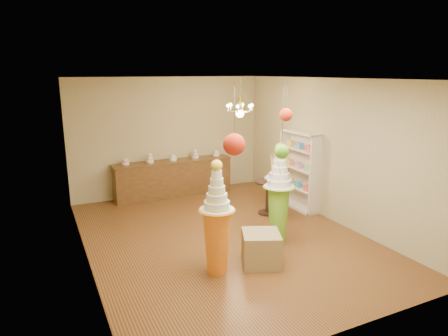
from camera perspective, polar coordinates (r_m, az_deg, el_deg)
name	(u,v)px	position (r m, az deg, el deg)	size (l,w,h in m)	color
floor	(223,237)	(7.86, -0.08, -9.81)	(6.50, 6.50, 0.00)	brown
ceiling	(223,79)	(7.21, -0.08, 12.64)	(6.50, 6.50, 0.00)	white
wall_back	(169,137)	(10.37, -7.86, 4.48)	(5.00, 0.04, 3.00)	tan
wall_front	(346,218)	(4.78, 17.06, -6.85)	(5.00, 0.04, 3.00)	tan
wall_left	(82,176)	(6.73, -19.66, -1.15)	(0.04, 6.50, 3.00)	tan
wall_right	(330,150)	(8.74, 14.90, 2.45)	(0.04, 6.50, 3.00)	tan
pedestal_green	(278,203)	(7.36, 7.79, -4.94)	(0.56, 0.56, 1.91)	#6BB027
pedestal_orange	(217,231)	(6.30, -1.02, -9.00)	(0.56, 0.56, 1.84)	orange
burlap_riser	(261,249)	(6.76, 5.30, -11.39)	(0.60, 0.60, 0.55)	#967F51
sideboard	(174,177)	(10.32, -7.20, -1.35)	(3.04, 0.54, 1.16)	#56381B
shelving_unit	(300,170)	(9.38, 10.77, -0.33)	(0.33, 1.20, 1.80)	beige
round_table	(268,192)	(8.98, 6.24, -3.50)	(0.74, 0.74, 0.76)	black
vase	(268,177)	(8.88, 6.29, -1.31)	(0.16, 0.16, 0.17)	beige
pom_red_left	(234,144)	(5.39, 1.46, 3.38)	(0.30, 0.30, 0.99)	#3B372A
pom_green_mid	(282,152)	(5.46, 8.25, 2.35)	(0.20, 0.20, 1.03)	#3B372A
pom_red_right	(286,115)	(5.58, 8.84, 7.56)	(0.18, 0.18, 0.54)	#3B372A
chandelier	(240,111)	(8.63, 2.29, 8.14)	(0.70, 0.70, 0.85)	gold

